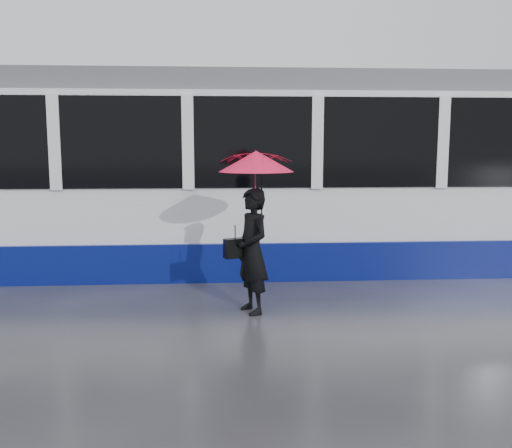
{
  "coord_description": "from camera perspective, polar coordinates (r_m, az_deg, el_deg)",
  "views": [
    {
      "loc": [
        -0.99,
        -7.58,
        2.17
      ],
      "look_at": [
        -0.47,
        0.06,
        1.1
      ],
      "focal_mm": 40.0,
      "sensor_mm": 36.0,
      "label": 1
    }
  ],
  "objects": [
    {
      "name": "woman",
      "position": [
        7.33,
        -0.37,
        -2.73
      ],
      "size": [
        0.59,
        0.7,
        1.62
      ],
      "primitive_type": "imported",
      "rotation": [
        0.0,
        0.0,
        -1.16
      ],
      "color": "black",
      "rests_on": "ground"
    },
    {
      "name": "handbag",
      "position": [
        7.33,
        -2.09,
        -2.42
      ],
      "size": [
        0.32,
        0.23,
        0.43
      ],
      "rotation": [
        0.0,
        0.0,
        0.41
      ],
      "color": "black",
      "rests_on": "ground"
    },
    {
      "name": "ground",
      "position": [
        7.95,
        3.45,
        -7.9
      ],
      "size": [
        90.0,
        90.0,
        0.0
      ],
      "primitive_type": "plane",
      "color": "#27272C",
      "rests_on": "ground"
    },
    {
      "name": "tram",
      "position": [
        10.09,
        -3.57,
        4.92
      ],
      "size": [
        26.0,
        2.56,
        3.35
      ],
      "color": "white",
      "rests_on": "ground"
    },
    {
      "name": "umbrella",
      "position": [
        7.22,
        0.02,
        4.83
      ],
      "size": [
        1.25,
        1.25,
        1.09
      ],
      "rotation": [
        0.0,
        0.0,
        0.41
      ],
      "color": "#E61357",
      "rests_on": "ground"
    },
    {
      "name": "rails",
      "position": [
        10.36,
        1.68,
        -4.08
      ],
      "size": [
        34.0,
        1.51,
        0.02
      ],
      "color": "#3F3D38",
      "rests_on": "ground"
    }
  ]
}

